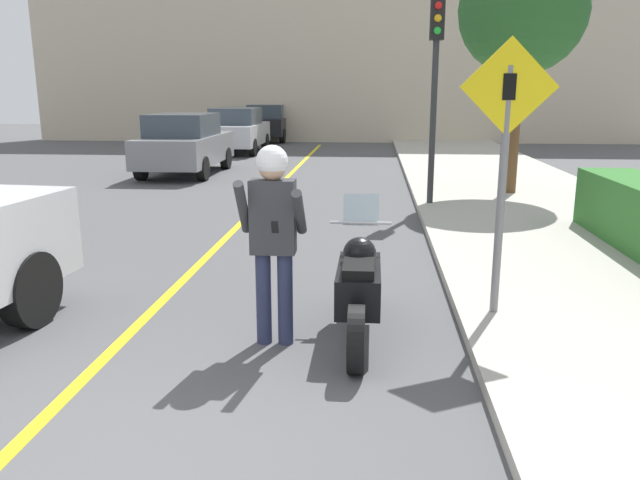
{
  "coord_description": "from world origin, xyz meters",
  "views": [
    {
      "loc": [
        1.72,
        -3.29,
        2.28
      ],
      "look_at": [
        1.22,
        2.5,
        0.89
      ],
      "focal_mm": 35.0,
      "sensor_mm": 36.0,
      "label": 1
    }
  ],
  "objects": [
    {
      "name": "motorcycle",
      "position": [
        1.61,
        2.31,
        0.49
      ],
      "size": [
        0.62,
        2.12,
        1.27
      ],
      "color": "black",
      "rests_on": "ground"
    },
    {
      "name": "ground_plane",
      "position": [
        0.0,
        0.0,
        0.0
      ],
      "size": [
        80.0,
        80.0,
        0.0
      ],
      "primitive_type": "plane",
      "color": "#4C4C4F"
    },
    {
      "name": "sidewalk_curb",
      "position": [
        4.8,
        4.0,
        0.06
      ],
      "size": [
        4.4,
        44.0,
        0.12
      ],
      "color": "#ADA89E",
      "rests_on": "ground"
    },
    {
      "name": "street_tree",
      "position": [
        4.72,
        10.55,
        3.88
      ],
      "size": [
        2.63,
        2.63,
        5.1
      ],
      "color": "brown",
      "rests_on": "sidewalk_curb"
    },
    {
      "name": "traffic_light",
      "position": [
        2.86,
        9.08,
        2.79
      ],
      "size": [
        0.26,
        0.3,
        3.85
      ],
      "color": "#2D2D30",
      "rests_on": "sidewalk_curb"
    },
    {
      "name": "road_center_line",
      "position": [
        -0.6,
        6.0,
        0.0
      ],
      "size": [
        0.12,
        36.0,
        0.01
      ],
      "color": "yellow",
      "rests_on": "ground"
    },
    {
      "name": "parked_car_black",
      "position": [
        -3.18,
        25.94,
        0.86
      ],
      "size": [
        1.88,
        4.2,
        1.68
      ],
      "color": "black",
      "rests_on": "ground"
    },
    {
      "name": "crossing_sign",
      "position": [
        2.96,
        2.79,
        1.72
      ],
      "size": [
        0.91,
        0.08,
        2.66
      ],
      "color": "slate",
      "rests_on": "sidewalk_curb"
    },
    {
      "name": "parked_car_grey",
      "position": [
        -3.52,
        13.84,
        0.86
      ],
      "size": [
        1.88,
        4.2,
        1.68
      ],
      "color": "black",
      "rests_on": "ground"
    },
    {
      "name": "person_biker",
      "position": [
        0.84,
        2.07,
        1.14
      ],
      "size": [
        0.59,
        0.49,
        1.83
      ],
      "color": "#282D4C",
      "rests_on": "ground"
    },
    {
      "name": "building_backdrop",
      "position": [
        0.0,
        26.0,
        4.77
      ],
      "size": [
        28.0,
        1.2,
        9.54
      ],
      "color": "beige",
      "rests_on": "ground"
    },
    {
      "name": "parked_car_silver",
      "position": [
        -3.41,
        20.15,
        0.86
      ],
      "size": [
        1.88,
        4.2,
        1.68
      ],
      "color": "black",
      "rests_on": "ground"
    }
  ]
}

